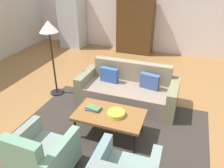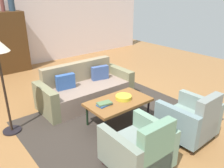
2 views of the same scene
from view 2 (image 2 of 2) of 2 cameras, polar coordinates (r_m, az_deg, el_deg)
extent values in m
plane|color=#976638|center=(5.12, -3.08, -5.44)|extent=(11.44, 11.44, 0.00)
cube|color=silver|center=(8.18, -20.57, 14.06)|extent=(9.53, 0.12, 2.80)
cube|color=#342D27|center=(4.58, 1.16, -9.02)|extent=(3.40, 2.60, 0.01)
cube|color=gray|center=(5.23, -6.26, -2.38)|extent=(1.74, 0.91, 0.42)
cube|color=#88785B|center=(5.43, -8.42, 0.98)|extent=(1.74, 0.19, 0.86)
cube|color=#797553|center=(5.72, 1.79, 1.04)|extent=(0.18, 0.90, 0.62)
cube|color=#767454|center=(4.80, -15.99, -4.22)|extent=(0.18, 0.90, 0.62)
cube|color=#3C5489|center=(5.40, -2.99, 2.78)|extent=(0.42, 0.19, 0.32)
cube|color=#315495|center=(4.96, -11.43, 0.55)|extent=(0.41, 0.16, 0.32)
cylinder|color=black|center=(4.36, -6.17, -7.80)|extent=(0.04, 0.04, 0.41)
cylinder|color=black|center=(4.94, 4.17, -3.93)|extent=(0.04, 0.04, 0.41)
cylinder|color=#1F2428|center=(3.97, -1.64, -10.99)|extent=(0.04, 0.04, 0.41)
cylinder|color=black|center=(4.60, 8.96, -6.29)|extent=(0.04, 0.04, 0.41)
cube|color=brown|center=(4.33, 1.64, -4.45)|extent=(1.20, 0.70, 0.05)
cylinder|color=#3A2222|center=(3.57, -2.14, -18.54)|extent=(0.05, 0.05, 0.10)
cylinder|color=#352311|center=(3.91, 6.23, -14.46)|extent=(0.05, 0.05, 0.10)
cylinder|color=#381F19|center=(3.57, 14.21, -19.30)|extent=(0.05, 0.05, 0.10)
cube|color=gray|center=(3.41, 6.16, -16.58)|extent=(0.58, 0.81, 0.30)
cube|color=gray|center=(3.09, 10.73, -15.98)|extent=(0.56, 0.15, 0.78)
cube|color=gray|center=(3.15, 1.55, -17.21)|extent=(0.14, 0.80, 0.56)
cube|color=gray|center=(3.53, 10.35, -12.65)|extent=(0.14, 0.80, 0.56)
cylinder|color=black|center=(4.23, 11.18, -11.66)|extent=(0.05, 0.05, 0.10)
cylinder|color=#352718|center=(4.71, 16.52, -8.41)|extent=(0.05, 0.05, 0.10)
cylinder|color=black|center=(3.93, 19.10, -15.52)|extent=(0.05, 0.05, 0.10)
cylinder|color=#2B2811|center=(4.45, 23.84, -11.50)|extent=(0.05, 0.05, 0.10)
cube|color=gray|center=(4.21, 17.99, -9.38)|extent=(0.57, 0.81, 0.30)
cube|color=gray|center=(3.96, 22.41, -8.13)|extent=(0.56, 0.15, 0.78)
cube|color=gray|center=(3.89, 15.45, -9.60)|extent=(0.13, 0.80, 0.56)
cube|color=gray|center=(4.41, 20.62, -6.28)|extent=(0.13, 0.80, 0.56)
cylinder|color=gold|center=(4.38, 2.86, -3.29)|extent=(0.30, 0.30, 0.07)
cube|color=#2C4F87|center=(4.16, -1.89, -5.07)|extent=(0.28, 0.18, 0.02)
cube|color=#537248|center=(4.15, -1.90, -4.75)|extent=(0.28, 0.19, 0.03)
cube|color=#4C2F15|center=(7.70, -24.87, 9.17)|extent=(1.20, 0.50, 1.80)
cube|color=#3E2516|center=(8.01, -23.30, 9.87)|extent=(0.56, 0.01, 1.51)
cylinder|color=brown|center=(7.59, -25.47, 17.19)|extent=(0.11, 0.11, 0.34)
cylinder|color=#2C4155|center=(7.65, -23.60, 17.52)|extent=(0.18, 0.18, 0.35)
cylinder|color=black|center=(4.63, -23.44, -10.50)|extent=(0.32, 0.32, 0.03)
cylinder|color=black|center=(4.30, -24.93, -2.13)|extent=(0.04, 0.04, 1.45)
camera|label=1|loc=(3.65, 54.70, 18.58)|focal=35.57mm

